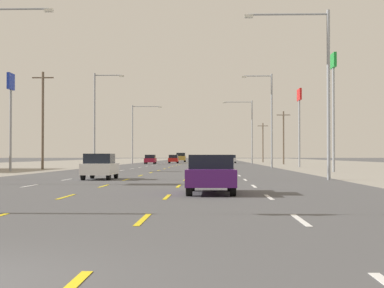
% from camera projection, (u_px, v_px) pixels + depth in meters
% --- Properties ---
extents(ground_plane, '(572.00, 572.00, 0.00)m').
position_uv_depth(ground_plane, '(184.00, 168.00, 72.85)').
color(ground_plane, '#4C4C4F').
extents(lane_markings, '(10.64, 227.60, 0.01)m').
position_uv_depth(lane_markings, '(193.00, 163.00, 111.33)').
color(lane_markings, white).
rests_on(lane_markings, ground).
extents(signal_span_wire, '(27.61, 0.53, 8.90)m').
position_uv_depth(signal_span_wire, '(54.00, 11.00, 15.53)').
color(signal_span_wire, brown).
rests_on(signal_span_wire, ground).
extents(sedan_inner_right_nearest, '(1.80, 4.50, 1.46)m').
position_uv_depth(sedan_inner_right_nearest, '(211.00, 173.00, 23.40)').
color(sedan_inner_right_nearest, '#4C196B').
rests_on(sedan_inner_right_nearest, ground).
extents(hatchback_inner_left_near, '(1.72, 3.90, 1.54)m').
position_uv_depth(hatchback_inner_left_near, '(100.00, 166.00, 37.05)').
color(hatchback_inner_left_near, white).
rests_on(hatchback_inner_left_near, ground).
extents(hatchback_far_left_mid, '(1.72, 3.90, 1.54)m').
position_uv_depth(hatchback_far_left_mid, '(150.00, 159.00, 102.19)').
color(hatchback_far_left_mid, maroon).
rests_on(hatchback_far_left_mid, ground).
extents(hatchback_inner_left_midfar, '(1.72, 3.90, 1.54)m').
position_uv_depth(hatchback_inner_left_midfar, '(173.00, 159.00, 111.85)').
color(hatchback_inner_left_midfar, red).
rests_on(hatchback_inner_left_midfar, ground).
extents(hatchback_far_right_far, '(1.72, 3.90, 1.54)m').
position_uv_depth(hatchback_far_right_far, '(231.00, 159.00, 115.02)').
color(hatchback_far_right_far, silver).
rests_on(hatchback_far_right_far, ground).
extents(suv_inner_left_farther, '(1.98, 4.90, 1.98)m').
position_uv_depth(suv_inner_left_farther, '(181.00, 157.00, 133.19)').
color(suv_inner_left_farther, '#B28C33').
rests_on(suv_inner_left_farther, ground).
extents(pole_sign_left_row_1, '(0.24, 1.61, 8.87)m').
position_uv_depth(pole_sign_left_row_1, '(11.00, 100.00, 56.00)').
color(pole_sign_left_row_1, gray).
rests_on(pole_sign_left_row_1, ground).
extents(pole_sign_right_row_1, '(0.24, 1.81, 10.26)m').
position_uv_depth(pole_sign_right_row_1, '(333.00, 87.00, 53.52)').
color(pole_sign_right_row_1, gray).
rests_on(pole_sign_right_row_1, ground).
extents(pole_sign_right_row_2, '(0.24, 2.58, 9.49)m').
position_uv_depth(pole_sign_right_row_2, '(299.00, 107.00, 75.06)').
color(pole_sign_right_row_2, gray).
rests_on(pole_sign_right_row_2, ground).
extents(streetlight_right_row_0, '(5.03, 0.26, 10.00)m').
position_uv_depth(streetlight_right_row_0, '(319.00, 80.00, 36.38)').
color(streetlight_right_row_0, gray).
rests_on(streetlight_right_row_0, ground).
extents(streetlight_left_row_1, '(3.48, 0.26, 10.90)m').
position_uv_depth(streetlight_left_row_1, '(97.00, 114.00, 71.17)').
color(streetlight_left_row_1, gray).
rests_on(streetlight_left_row_1, ground).
extents(streetlight_right_row_1, '(3.52, 0.26, 10.75)m').
position_uv_depth(streetlight_right_row_1, '(269.00, 115.00, 70.55)').
color(streetlight_right_row_1, gray).
rests_on(streetlight_right_row_1, ground).
extents(streetlight_left_row_2, '(5.08, 0.26, 10.00)m').
position_uv_depth(streetlight_left_row_2, '(136.00, 129.00, 105.33)').
color(streetlight_left_row_2, gray).
rests_on(streetlight_left_row_2, ground).
extents(streetlight_right_row_2, '(5.03, 0.26, 10.72)m').
position_uv_depth(streetlight_right_row_2, '(249.00, 127.00, 104.73)').
color(streetlight_right_row_2, gray).
rests_on(streetlight_right_row_2, ground).
extents(utility_pole_left_row_1, '(2.20, 0.26, 9.99)m').
position_uv_depth(utility_pole_left_row_1, '(43.00, 119.00, 63.33)').
color(utility_pole_left_row_1, brown).
rests_on(utility_pole_left_row_1, ground).
extents(utility_pole_right_row_2, '(2.20, 0.26, 8.54)m').
position_uv_depth(utility_pole_right_row_2, '(283.00, 137.00, 99.68)').
color(utility_pole_right_row_2, brown).
rests_on(utility_pole_right_row_2, ground).
extents(utility_pole_right_row_3, '(2.20, 0.26, 8.19)m').
position_uv_depth(utility_pole_right_row_3, '(263.00, 142.00, 129.17)').
color(utility_pole_right_row_3, brown).
rests_on(utility_pole_right_row_3, ground).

